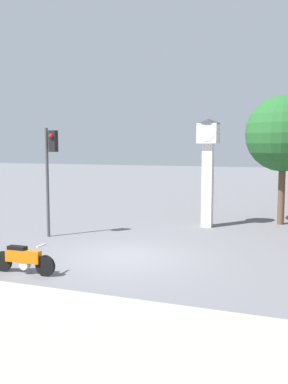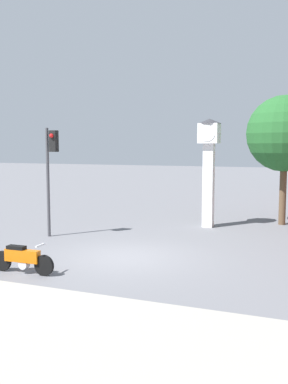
{
  "view_description": "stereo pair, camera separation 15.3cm",
  "coord_description": "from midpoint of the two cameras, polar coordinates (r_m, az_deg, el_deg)",
  "views": [
    {
      "loc": [
        5.15,
        -12.07,
        3.48
      ],
      "look_at": [
        -0.08,
        1.88,
        1.87
      ],
      "focal_mm": 40.0,
      "sensor_mm": 36.0,
      "label": 1
    },
    {
      "loc": [
        5.29,
        -12.02,
        3.48
      ],
      "look_at": [
        -0.08,
        1.88,
        1.87
      ],
      "focal_mm": 40.0,
      "sensor_mm": 36.0,
      "label": 2
    }
  ],
  "objects": [
    {
      "name": "clock_tower",
      "position": [
        18.44,
        8.29,
        4.74
      ],
      "size": [
        1.0,
        1.0,
        4.63
      ],
      "color": "white",
      "rests_on": "ground_plane"
    },
    {
      "name": "motorcycle",
      "position": [
        12.29,
        -16.15,
        -8.57
      ],
      "size": [
        1.93,
        0.42,
        0.85
      ],
      "rotation": [
        0.0,
        0.0,
        0.03
      ],
      "color": "black",
      "rests_on": "ground_plane"
    },
    {
      "name": "street_tree",
      "position": [
        19.77,
        17.89,
        7.38
      ],
      "size": [
        3.33,
        3.33,
        5.68
      ],
      "color": "brown",
      "rests_on": "ground_plane"
    },
    {
      "name": "traffic_light",
      "position": [
        16.6,
        -12.66,
        3.88
      ],
      "size": [
        0.5,
        0.35,
        4.16
      ],
      "color": "#47474C",
      "rests_on": "ground_plane"
    },
    {
      "name": "ground_plane",
      "position": [
        13.58,
        -2.81,
        -8.71
      ],
      "size": [
        120.0,
        120.0,
        0.0
      ],
      "primitive_type": "plane",
      "color": "slate"
    }
  ]
}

